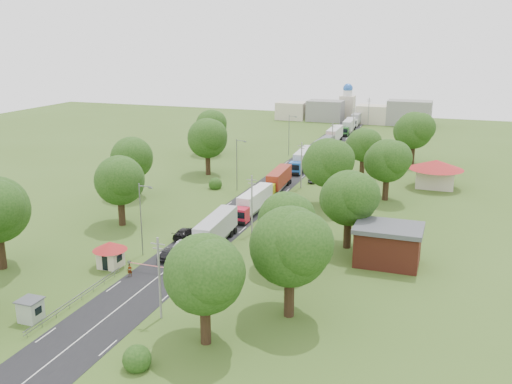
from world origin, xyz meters
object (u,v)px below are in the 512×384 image
at_px(car_lane_front, 169,253).
at_px(car_lane_mid, 185,245).
at_px(truck_0, 213,232).
at_px(boom_barrier, 151,266).
at_px(guard_booth, 110,251).
at_px(pedestrian_near, 130,271).
at_px(info_sign, 317,158).

distance_m(car_lane_front, car_lane_mid, 3.74).
bearing_deg(truck_0, car_lane_front, -120.18).
bearing_deg(boom_barrier, guard_booth, -179.99).
bearing_deg(truck_0, boom_barrier, -107.42).
distance_m(car_lane_front, pedestrian_near, 7.02).
relative_size(boom_barrier, car_lane_front, 2.05).
relative_size(guard_booth, info_sign, 1.07).
distance_m(boom_barrier, truck_0, 11.88).
height_order(car_lane_front, pedestrian_near, pedestrian_near).
xyz_separation_m(boom_barrier, car_lane_front, (-0.11, 5.00, -0.13)).
xyz_separation_m(car_lane_front, pedestrian_near, (-1.85, -6.78, 0.02)).
height_order(info_sign, car_lane_mid, info_sign).
height_order(guard_booth, info_sign, info_sign).
xyz_separation_m(info_sign, car_lane_front, (-6.67, -55.00, -2.24)).
xyz_separation_m(guard_booth, car_lane_front, (5.73, 5.00, -1.40)).
height_order(info_sign, truck_0, info_sign).
bearing_deg(car_lane_mid, info_sign, -93.77).
bearing_deg(truck_0, pedestrian_near, -112.82).
bearing_deg(info_sign, truck_0, -93.55).
bearing_deg(truck_0, info_sign, 86.45).
relative_size(guard_booth, car_lane_mid, 1.04).
distance_m(boom_barrier, car_lane_front, 5.00).
height_order(truck_0, car_lane_front, truck_0).
xyz_separation_m(truck_0, car_lane_front, (-3.65, -6.27, -1.38)).
height_order(boom_barrier, car_lane_mid, car_lane_mid).
xyz_separation_m(guard_booth, pedestrian_near, (3.89, -1.78, -1.38)).
bearing_deg(info_sign, guard_booth, -101.68).
bearing_deg(info_sign, car_lane_front, -96.91).
relative_size(car_lane_mid, pedestrian_near, 2.71).
bearing_deg(boom_barrier, truck_0, 72.58).
height_order(boom_barrier, pedestrian_near, pedestrian_near).
relative_size(boom_barrier, info_sign, 2.25).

